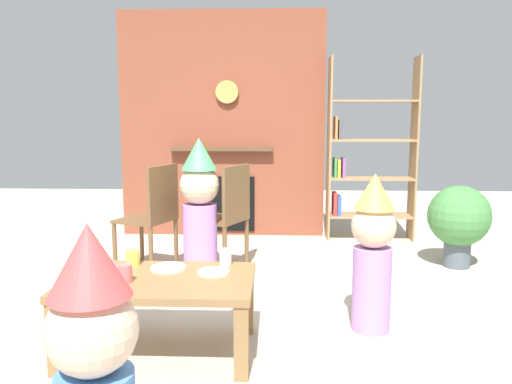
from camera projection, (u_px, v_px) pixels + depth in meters
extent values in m
plane|color=#BCB29E|center=(229.00, 331.00, 3.03)|extent=(12.00, 12.00, 0.00)
cube|color=brown|center=(223.00, 125.00, 5.44)|extent=(2.20, 0.18, 2.40)
cube|color=black|center=(222.00, 204.00, 5.47)|extent=(0.70, 0.02, 0.60)
cube|color=brown|center=(221.00, 149.00, 5.34)|extent=(1.10, 0.10, 0.04)
cylinder|color=tan|center=(227.00, 92.00, 5.27)|extent=(0.24, 0.04, 0.24)
cube|color=#9E7A51|center=(329.00, 150.00, 5.23)|extent=(0.02, 0.28, 1.90)
cube|color=#9E7A51|center=(414.00, 150.00, 5.20)|extent=(0.02, 0.28, 1.90)
cube|color=#9E7A51|center=(369.00, 216.00, 5.32)|extent=(0.86, 0.28, 0.02)
cube|color=#9E7A51|center=(370.00, 178.00, 5.26)|extent=(0.86, 0.28, 0.02)
cube|color=#9E7A51|center=(372.00, 140.00, 5.20)|extent=(0.86, 0.28, 0.02)
cube|color=#9E7A51|center=(373.00, 101.00, 5.14)|extent=(0.86, 0.28, 0.02)
cube|color=#B23333|center=(334.00, 203.00, 5.31)|extent=(0.04, 0.20, 0.24)
cube|color=#3359A5|center=(339.00, 205.00, 5.32)|extent=(0.04, 0.20, 0.20)
cube|color=#3F8C4C|center=(335.00, 168.00, 5.26)|extent=(0.03, 0.20, 0.20)
cube|color=gold|center=(338.00, 168.00, 5.26)|extent=(0.03, 0.20, 0.19)
cube|color=#8C4C99|center=(343.00, 168.00, 5.26)|extent=(0.03, 0.20, 0.20)
cube|color=#D87F3F|center=(335.00, 128.00, 5.20)|extent=(0.02, 0.20, 0.23)
cube|color=#4C4C51|center=(340.00, 129.00, 5.20)|extent=(0.04, 0.20, 0.20)
cube|color=olive|center=(159.00, 281.00, 2.71)|extent=(1.02, 0.64, 0.04)
cube|color=olive|center=(56.00, 339.00, 2.49)|extent=(0.07, 0.07, 0.38)
cube|color=olive|center=(241.00, 342.00, 2.45)|extent=(0.07, 0.07, 0.38)
cube|color=olive|center=(95.00, 299.00, 3.03)|extent=(0.07, 0.07, 0.38)
cube|color=olive|center=(248.00, 302.00, 2.99)|extent=(0.07, 0.07, 0.38)
cylinder|color=#E5666B|center=(125.00, 273.00, 2.63)|extent=(0.07, 0.07, 0.09)
cylinder|color=silver|center=(226.00, 257.00, 2.93)|extent=(0.07, 0.07, 0.09)
cylinder|color=#F2CC4C|center=(133.00, 258.00, 2.93)|extent=(0.08, 0.08, 0.09)
cylinder|color=white|center=(213.00, 272.00, 2.79)|extent=(0.18, 0.18, 0.01)
cylinder|color=white|center=(169.00, 268.00, 2.87)|extent=(0.20, 0.20, 0.01)
cone|color=pink|center=(109.00, 261.00, 2.90)|extent=(0.10, 0.10, 0.06)
cube|color=silver|center=(81.00, 289.00, 2.52)|extent=(0.12, 0.12, 0.01)
sphere|color=beige|center=(92.00, 330.00, 1.47)|extent=(0.27, 0.27, 0.27)
cone|color=#EA4C4C|center=(89.00, 260.00, 1.44)|extent=(0.24, 0.24, 0.22)
cylinder|color=#B27FCC|center=(371.00, 289.00, 3.02)|extent=(0.23, 0.23, 0.51)
sphere|color=beige|center=(374.00, 226.00, 2.96)|extent=(0.27, 0.27, 0.27)
cone|color=#F2D14C|center=(375.00, 191.00, 2.93)|extent=(0.24, 0.24, 0.21)
cylinder|color=#B27FCC|center=(200.00, 242.00, 3.99)|extent=(0.27, 0.27, 0.60)
sphere|color=beige|center=(199.00, 185.00, 3.93)|extent=(0.31, 0.31, 0.31)
cone|color=#4CB766|center=(199.00, 154.00, 3.89)|extent=(0.28, 0.28, 0.25)
cube|color=brown|center=(145.00, 220.00, 4.17)|extent=(0.52, 0.52, 0.02)
cube|color=brown|center=(163.00, 193.00, 4.06)|extent=(0.18, 0.38, 0.45)
cylinder|color=brown|center=(142.00, 239.00, 4.44)|extent=(0.04, 0.04, 0.43)
cylinder|color=brown|center=(115.00, 249.00, 4.11)|extent=(0.04, 0.04, 0.43)
cylinder|color=brown|center=(176.00, 243.00, 4.29)|extent=(0.04, 0.04, 0.43)
cylinder|color=brown|center=(151.00, 253.00, 3.97)|extent=(0.04, 0.04, 0.43)
cube|color=brown|center=(217.00, 219.00, 4.18)|extent=(0.53, 0.53, 0.02)
cube|color=brown|center=(236.00, 193.00, 4.06)|extent=(0.20, 0.37, 0.45)
cylinder|color=brown|center=(211.00, 239.00, 4.45)|extent=(0.04, 0.04, 0.43)
cylinder|color=brown|center=(188.00, 248.00, 4.14)|extent=(0.04, 0.04, 0.43)
cylinder|color=brown|center=(247.00, 243.00, 4.29)|extent=(0.04, 0.04, 0.43)
cylinder|color=brown|center=(225.00, 253.00, 3.97)|extent=(0.04, 0.04, 0.43)
cylinder|color=#4C5660|center=(457.00, 254.00, 4.34)|extent=(0.22, 0.22, 0.23)
sphere|color=#438341|center=(459.00, 216.00, 4.29)|extent=(0.52, 0.52, 0.52)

